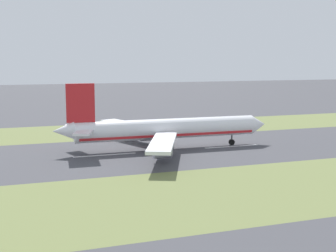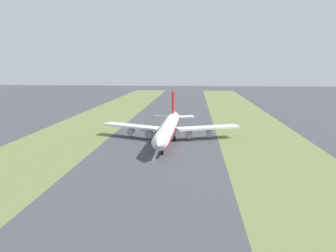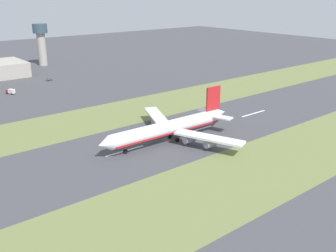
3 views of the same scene
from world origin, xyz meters
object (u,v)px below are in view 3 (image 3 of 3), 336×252
(control_tower, at_px, (41,40))
(apron_car, at_px, (49,79))
(airplane_main_jet, at_px, (172,127))
(service_truck, at_px, (11,91))

(control_tower, relative_size, apron_car, 7.42)
(airplane_main_jet, distance_m, service_truck, 127.51)
(control_tower, height_order, apron_car, control_tower)
(service_truck, bearing_deg, apron_car, -57.96)
(airplane_main_jet, xyz_separation_m, apron_car, (145.86, -7.13, -5.02))
(control_tower, xyz_separation_m, apron_car, (-60.34, 20.64, -20.48))
(control_tower, bearing_deg, apron_car, 161.12)
(control_tower, bearing_deg, airplane_main_jet, 172.33)
(airplane_main_jet, distance_m, control_tower, 208.63)
(airplane_main_jet, relative_size, apron_car, 14.28)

